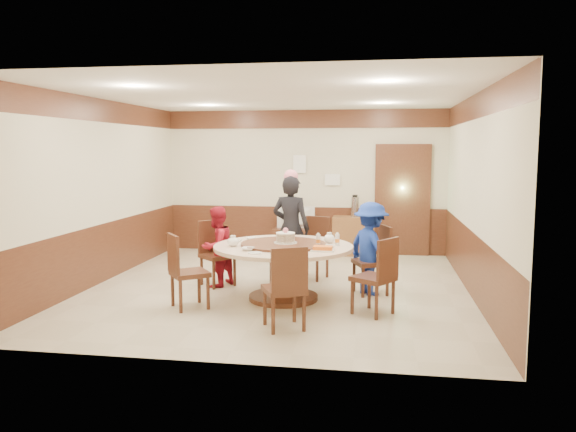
% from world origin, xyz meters
% --- Properties ---
extents(room, '(6.00, 6.04, 2.84)m').
position_xyz_m(room, '(0.01, 0.01, 1.08)').
color(room, beige).
rests_on(room, ground).
extents(banquet_table, '(1.88, 1.88, 0.78)m').
position_xyz_m(banquet_table, '(0.18, -0.63, 0.53)').
color(banquet_table, '#4B2617').
rests_on(banquet_table, ground).
extents(chair_0, '(0.58, 0.57, 0.97)m').
position_xyz_m(chair_0, '(1.37, -0.13, 0.30)').
color(chair_0, '#4B2617').
rests_on(chair_0, ground).
extents(chair_1, '(0.57, 0.57, 0.97)m').
position_xyz_m(chair_1, '(0.43, 0.70, 0.30)').
color(chair_1, '#4B2617').
rests_on(chair_1, ground).
extents(chair_2, '(0.62, 0.62, 0.97)m').
position_xyz_m(chair_2, '(-0.94, 0.01, 0.30)').
color(chair_2, '#4B2617').
rests_on(chair_2, ground).
extents(chair_3, '(0.62, 0.62, 0.97)m').
position_xyz_m(chair_3, '(-0.96, -1.24, 0.30)').
color(chair_3, '#4B2617').
rests_on(chair_3, ground).
extents(chair_4, '(0.59, 0.59, 0.97)m').
position_xyz_m(chair_4, '(0.41, -1.88, 0.30)').
color(chair_4, '#4B2617').
rests_on(chair_4, ground).
extents(chair_5, '(0.61, 0.61, 0.97)m').
position_xyz_m(chair_5, '(1.41, -1.15, 0.30)').
color(chair_5, '#4B2617').
rests_on(chair_5, ground).
extents(person_standing, '(0.67, 0.51, 1.64)m').
position_xyz_m(person_standing, '(0.11, 0.51, 0.82)').
color(person_standing, black).
rests_on(person_standing, ground).
extents(person_red, '(0.65, 0.72, 1.20)m').
position_xyz_m(person_red, '(-0.92, -0.06, 0.60)').
color(person_red, '#AB1628').
rests_on(person_red, ground).
extents(person_blue, '(0.90, 0.97, 1.31)m').
position_xyz_m(person_blue, '(1.35, -0.17, 0.65)').
color(person_blue, '#18349E').
rests_on(person_blue, ground).
extents(birthday_cake, '(0.32, 0.32, 0.21)m').
position_xyz_m(birthday_cake, '(0.21, -0.63, 0.85)').
color(birthday_cake, white).
rests_on(birthday_cake, banquet_table).
extents(teapot_left, '(0.17, 0.15, 0.13)m').
position_xyz_m(teapot_left, '(-0.47, -0.83, 0.81)').
color(teapot_left, white).
rests_on(teapot_left, banquet_table).
extents(teapot_right, '(0.17, 0.15, 0.13)m').
position_xyz_m(teapot_right, '(0.78, -0.35, 0.81)').
color(teapot_right, white).
rests_on(teapot_right, banquet_table).
extents(bowl_0, '(0.14, 0.14, 0.03)m').
position_xyz_m(bowl_0, '(-0.36, -0.25, 0.77)').
color(bowl_0, white).
rests_on(bowl_0, banquet_table).
extents(bowl_1, '(0.15, 0.15, 0.05)m').
position_xyz_m(bowl_1, '(0.49, -1.17, 0.77)').
color(bowl_1, white).
rests_on(bowl_1, banquet_table).
extents(bowl_2, '(0.16, 0.16, 0.04)m').
position_xyz_m(bowl_2, '(-0.20, -1.10, 0.77)').
color(bowl_2, white).
rests_on(bowl_2, banquet_table).
extents(bowl_3, '(0.13, 0.13, 0.04)m').
position_xyz_m(bowl_3, '(0.82, -0.77, 0.77)').
color(bowl_3, white).
rests_on(bowl_3, banquet_table).
extents(bowl_4, '(0.16, 0.16, 0.04)m').
position_xyz_m(bowl_4, '(-0.55, -0.50, 0.77)').
color(bowl_4, white).
rests_on(bowl_4, banquet_table).
extents(saucer_near, '(0.18, 0.18, 0.01)m').
position_xyz_m(saucer_near, '(-0.07, -1.28, 0.76)').
color(saucer_near, white).
rests_on(saucer_near, banquet_table).
extents(saucer_far, '(0.18, 0.18, 0.01)m').
position_xyz_m(saucer_far, '(0.63, -0.13, 0.76)').
color(saucer_far, white).
rests_on(saucer_far, banquet_table).
extents(shrimp_platter, '(0.30, 0.20, 0.06)m').
position_xyz_m(shrimp_platter, '(0.75, -0.98, 0.78)').
color(shrimp_platter, white).
rests_on(shrimp_platter, banquet_table).
extents(bottle_0, '(0.06, 0.06, 0.16)m').
position_xyz_m(bottle_0, '(0.65, -0.65, 0.83)').
color(bottle_0, silver).
rests_on(bottle_0, banquet_table).
extents(bottle_1, '(0.06, 0.06, 0.16)m').
position_xyz_m(bottle_1, '(0.90, -0.56, 0.83)').
color(bottle_1, silver).
rests_on(bottle_1, banquet_table).
extents(tv_stand, '(0.85, 0.45, 0.50)m').
position_xyz_m(tv_stand, '(-0.15, 2.75, 0.25)').
color(tv_stand, '#4B2617').
rests_on(tv_stand, ground).
extents(television, '(0.74, 0.13, 0.43)m').
position_xyz_m(television, '(-0.15, 2.75, 0.71)').
color(television, '#959598').
rests_on(television, tv_stand).
extents(side_cabinet, '(0.80, 0.40, 0.75)m').
position_xyz_m(side_cabinet, '(0.98, 2.78, 0.38)').
color(side_cabinet, brown).
rests_on(side_cabinet, ground).
extents(thermos, '(0.15, 0.15, 0.38)m').
position_xyz_m(thermos, '(1.00, 2.78, 0.94)').
color(thermos, silver).
rests_on(thermos, side_cabinet).
extents(notice_left, '(0.25, 0.00, 0.35)m').
position_xyz_m(notice_left, '(-0.10, 2.96, 1.75)').
color(notice_left, white).
rests_on(notice_left, room).
extents(notice_right, '(0.30, 0.00, 0.22)m').
position_xyz_m(notice_right, '(0.55, 2.96, 1.45)').
color(notice_right, white).
rests_on(notice_right, room).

